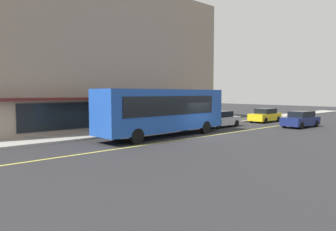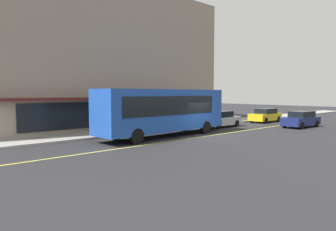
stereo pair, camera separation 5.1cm
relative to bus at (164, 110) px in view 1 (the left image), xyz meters
name	(u,v)px [view 1 (the left image)]	position (x,y,z in m)	size (l,w,h in m)	color
ground	(207,136)	(2.58, -1.94, -1.99)	(120.00, 120.00, 0.00)	#28282B
sidewalk	(159,129)	(2.58, 3.69, -1.91)	(80.00, 2.84, 0.15)	#9E9B93
lane_centre_stripe	(207,136)	(2.58, -1.94, -1.98)	(36.00, 0.16, 0.01)	#D8D14C
storefront_building	(91,59)	(-1.07, 9.17, 4.39)	(25.78, 8.73, 12.77)	gray
bus	(164,110)	(0.00, 0.00, 0.00)	(11.24, 3.09, 3.50)	#1E4CAD
traffic_light	(163,101)	(2.34, 2.85, 0.55)	(0.30, 0.52, 3.20)	#2D2D33
car_yellow	(265,115)	(15.83, 0.97, -1.24)	(4.34, 1.95, 1.52)	yellow
car_navy	(301,119)	(13.71, -3.99, -1.24)	(4.39, 2.04, 1.52)	navy
car_silver	(220,119)	(8.14, 1.22, -1.24)	(4.34, 1.94, 1.52)	#B7BABF
pedestrian_mid_block	(211,113)	(9.82, 3.71, -0.84)	(0.34, 0.34, 1.67)	black
pedestrian_near_storefront	(207,112)	(10.23, 4.60, -0.77)	(0.34, 0.34, 1.76)	black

